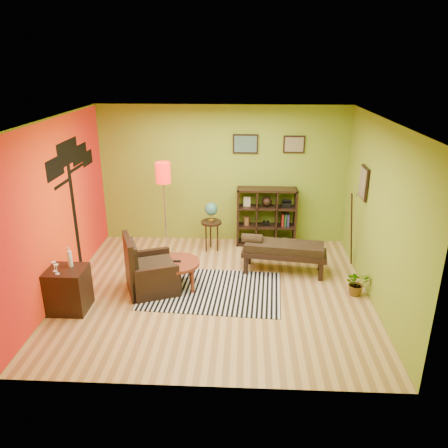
{
  "coord_description": "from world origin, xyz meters",
  "views": [
    {
      "loc": [
        0.46,
        -6.36,
        3.63
      ],
      "look_at": [
        0.12,
        0.4,
        1.05
      ],
      "focal_mm": 35.0,
      "sensor_mm": 36.0,
      "label": 1
    }
  ],
  "objects_px": {
    "floor_lamp": "(164,182)",
    "armchair": "(149,274)",
    "globe_table": "(211,215)",
    "coffee_table": "(177,265)",
    "cube_shelf": "(267,217)",
    "bench": "(282,249)",
    "side_cabinet": "(68,289)",
    "potted_plant": "(356,286)"
  },
  "relations": [
    {
      "from": "coffee_table",
      "to": "globe_table",
      "type": "distance_m",
      "value": 1.65
    },
    {
      "from": "side_cabinet",
      "to": "bench",
      "type": "xyz_separation_m",
      "value": [
        3.33,
        1.45,
        0.09
      ]
    },
    {
      "from": "side_cabinet",
      "to": "globe_table",
      "type": "distance_m",
      "value": 3.1
    },
    {
      "from": "coffee_table",
      "to": "cube_shelf",
      "type": "bearing_deg",
      "value": 50.46
    },
    {
      "from": "cube_shelf",
      "to": "potted_plant",
      "type": "relative_size",
      "value": 2.86
    },
    {
      "from": "coffee_table",
      "to": "cube_shelf",
      "type": "distance_m",
      "value": 2.47
    },
    {
      "from": "coffee_table",
      "to": "globe_table",
      "type": "height_order",
      "value": "globe_table"
    },
    {
      "from": "cube_shelf",
      "to": "bench",
      "type": "bearing_deg",
      "value": -79.97
    },
    {
      "from": "armchair",
      "to": "side_cabinet",
      "type": "distance_m",
      "value": 1.28
    },
    {
      "from": "armchair",
      "to": "cube_shelf",
      "type": "height_order",
      "value": "cube_shelf"
    },
    {
      "from": "armchair",
      "to": "side_cabinet",
      "type": "bearing_deg",
      "value": -149.0
    },
    {
      "from": "floor_lamp",
      "to": "bench",
      "type": "xyz_separation_m",
      "value": [
        2.17,
        -0.52,
        -1.07
      ]
    },
    {
      "from": "globe_table",
      "to": "cube_shelf",
      "type": "relative_size",
      "value": 0.83
    },
    {
      "from": "armchair",
      "to": "cube_shelf",
      "type": "xyz_separation_m",
      "value": [
        2.02,
        2.03,
        0.31
      ]
    },
    {
      "from": "globe_table",
      "to": "potted_plant",
      "type": "xyz_separation_m",
      "value": [
        2.5,
        -1.66,
        -0.59
      ]
    },
    {
      "from": "coffee_table",
      "to": "potted_plant",
      "type": "xyz_separation_m",
      "value": [
        2.95,
        -0.12,
        -0.24
      ]
    },
    {
      "from": "cube_shelf",
      "to": "bench",
      "type": "xyz_separation_m",
      "value": [
        0.22,
        -1.25,
        -0.16
      ]
    },
    {
      "from": "cube_shelf",
      "to": "potted_plant",
      "type": "xyz_separation_m",
      "value": [
        1.39,
        -2.01,
        -0.44
      ]
    },
    {
      "from": "armchair",
      "to": "floor_lamp",
      "type": "height_order",
      "value": "floor_lamp"
    },
    {
      "from": "coffee_table",
      "to": "floor_lamp",
      "type": "height_order",
      "value": "floor_lamp"
    },
    {
      "from": "armchair",
      "to": "globe_table",
      "type": "relative_size",
      "value": 1.03
    },
    {
      "from": "floor_lamp",
      "to": "potted_plant",
      "type": "relative_size",
      "value": 4.45
    },
    {
      "from": "side_cabinet",
      "to": "bench",
      "type": "distance_m",
      "value": 3.64
    },
    {
      "from": "side_cabinet",
      "to": "cube_shelf",
      "type": "bearing_deg",
      "value": 40.83
    },
    {
      "from": "floor_lamp",
      "to": "armchair",
      "type": "bearing_deg",
      "value": -92.88
    },
    {
      "from": "armchair",
      "to": "bench",
      "type": "xyz_separation_m",
      "value": [
        2.24,
        0.79,
        0.15
      ]
    },
    {
      "from": "side_cabinet",
      "to": "potted_plant",
      "type": "height_order",
      "value": "side_cabinet"
    },
    {
      "from": "armchair",
      "to": "globe_table",
      "type": "height_order",
      "value": "globe_table"
    },
    {
      "from": "coffee_table",
      "to": "armchair",
      "type": "height_order",
      "value": "armchair"
    },
    {
      "from": "side_cabinet",
      "to": "globe_table",
      "type": "relative_size",
      "value": 1.0
    },
    {
      "from": "coffee_table",
      "to": "bench",
      "type": "bearing_deg",
      "value": 20.03
    },
    {
      "from": "side_cabinet",
      "to": "potted_plant",
      "type": "distance_m",
      "value": 4.55
    },
    {
      "from": "globe_table",
      "to": "potted_plant",
      "type": "height_order",
      "value": "globe_table"
    },
    {
      "from": "coffee_table",
      "to": "potted_plant",
      "type": "relative_size",
      "value": 1.8
    },
    {
      "from": "armchair",
      "to": "bench",
      "type": "height_order",
      "value": "armchair"
    },
    {
      "from": "armchair",
      "to": "cube_shelf",
      "type": "distance_m",
      "value": 2.88
    },
    {
      "from": "coffee_table",
      "to": "globe_table",
      "type": "relative_size",
      "value": 0.76
    },
    {
      "from": "coffee_table",
      "to": "potted_plant",
      "type": "height_order",
      "value": "coffee_table"
    },
    {
      "from": "armchair",
      "to": "globe_table",
      "type": "xyz_separation_m",
      "value": [
        0.9,
        1.68,
        0.46
      ]
    },
    {
      "from": "potted_plant",
      "to": "coffee_table",
      "type": "bearing_deg",
      "value": 177.72
    },
    {
      "from": "floor_lamp",
      "to": "cube_shelf",
      "type": "bearing_deg",
      "value": 20.46
    },
    {
      "from": "globe_table",
      "to": "potted_plant",
      "type": "relative_size",
      "value": 2.38
    }
  ]
}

